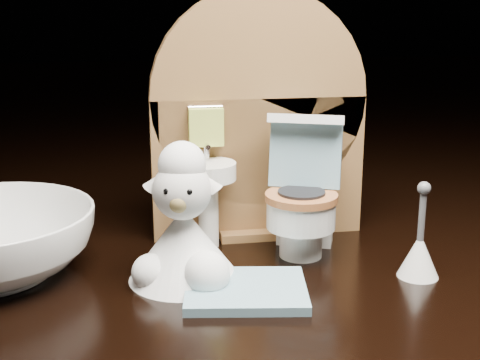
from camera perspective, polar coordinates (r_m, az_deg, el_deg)
The scene contains 5 objects.
backdrop_panel at distance 0.40m, azimuth 1.46°, elevation 4.28°, with size 0.13×0.05×0.15m.
toy_toilet at distance 0.39m, azimuth 5.43°, elevation -1.94°, with size 0.05×0.06×0.08m.
bath_mat at distance 0.34m, azimuth 0.51°, elevation -9.39°, with size 0.06×0.05×0.00m, color #6D95A3.
toilet_brush at distance 0.37m, azimuth 15.05°, elevation -5.96°, with size 0.02×0.02×0.05m.
plush_lamb at distance 0.35m, azimuth -4.83°, elevation -4.51°, with size 0.06×0.06×0.08m.
Camera 1 is at (-0.08, -0.33, 0.14)m, focal length 50.00 mm.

